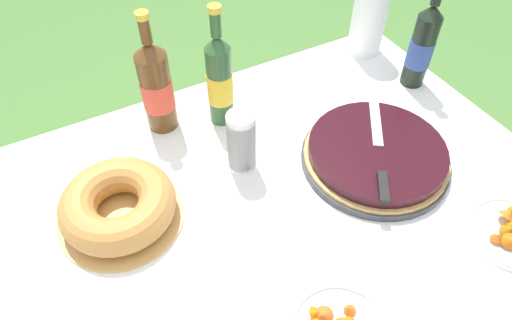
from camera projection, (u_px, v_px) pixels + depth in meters
name	position (u px, v px, depth m)	size (l,w,h in m)	color
garden_table	(238.00, 228.00, 1.14)	(1.60, 0.99, 0.67)	#A87A47
tablecloth	(238.00, 217.00, 1.10)	(1.61, 1.00, 0.10)	white
berry_tart	(376.00, 155.00, 1.18)	(0.39, 0.39, 0.06)	#38383D
serving_knife	(379.00, 154.00, 1.14)	(0.23, 0.32, 0.01)	silver
bundt_cake	(118.00, 205.00, 1.05)	(0.30, 0.30, 0.09)	tan
cup_stack	(241.00, 142.00, 1.13)	(0.07, 0.07, 0.18)	white
cider_bottle_green	(220.00, 80.00, 1.22)	(0.07, 0.07, 0.35)	#2D562D
cider_bottle_amber	(156.00, 87.00, 1.21)	(0.09, 0.09, 0.35)	brown
juice_bottle_red	(422.00, 46.00, 1.34)	(0.07, 0.07, 0.34)	black
paper_towel_roll	(370.00, 15.00, 1.46)	(0.11, 0.11, 0.26)	white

